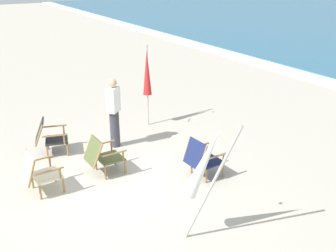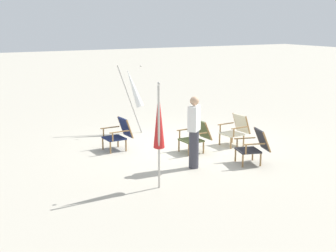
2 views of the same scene
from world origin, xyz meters
name	(u,v)px [view 1 (image 1 of 2)]	position (x,y,z in m)	size (l,w,h in m)	color
ground_plane	(114,187)	(0.00, 0.00, 0.00)	(80.00, 80.00, 0.00)	#B7AF9E
beach_chair_mid_center	(38,172)	(-0.54, -1.25, 0.43)	(0.63, 0.71, 0.82)	beige
beach_chair_back_left	(49,136)	(-2.07, -0.63, 0.43)	(0.75, 0.84, 0.81)	#28282D
beach_chair_front_right	(202,158)	(0.53, 1.65, 0.43)	(0.62, 0.70, 0.82)	#19234C
beach_chair_back_right	(102,155)	(-0.60, 0.03, 0.43)	(0.61, 0.73, 0.80)	#515B33
umbrella_furled_red	(147,73)	(-2.52, 2.09, 1.39)	(0.41, 0.36, 2.12)	#B7B2A8
umbrella_furled_white	(204,165)	(2.12, 0.51, 1.31)	(0.70, 0.65, 2.00)	#B7B2A8
person_near_chairs	(114,112)	(-1.69, 0.78, 0.84)	(0.37, 0.39, 1.63)	#383842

